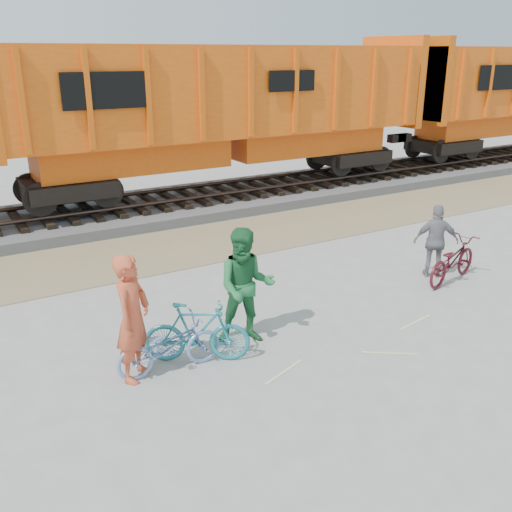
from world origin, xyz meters
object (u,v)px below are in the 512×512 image
object	(u,v)px
person_woman	(436,241)
bicycle_blue	(169,346)
hopper_car_center	(226,108)
bicycle_teal	(197,332)
person_man	(246,286)
bicycle_maroon	(452,260)
person_solo	(133,318)

from	to	relation	value
person_woman	bicycle_blue	bearing A→B (deg)	43.15
bicycle_blue	person_woman	world-z (taller)	person_woman
hopper_car_center	bicycle_teal	world-z (taller)	hopper_car_center
bicycle_blue	person_man	distance (m)	1.62
person_man	person_woman	world-z (taller)	person_man
person_man	hopper_car_center	bearing A→B (deg)	89.47
hopper_car_center	bicycle_blue	size ratio (longest dim) A/B	8.45
hopper_car_center	bicycle_blue	distance (m)	10.86
bicycle_maroon	person_woman	distance (m)	0.53
bicycle_maroon	person_man	bearing A→B (deg)	76.60
hopper_car_center	person_woman	bearing A→B (deg)	-84.61
person_solo	bicycle_teal	bearing A→B (deg)	-48.25
bicycle_maroon	person_woman	size ratio (longest dim) A/B	1.13
person_solo	hopper_car_center	bearing A→B (deg)	8.84
bicycle_blue	bicycle_maroon	xyz separation A→B (m)	(6.59, 0.33, 0.04)
hopper_car_center	person_solo	bearing A→B (deg)	-125.37
bicycle_maroon	person_woman	bearing A→B (deg)	-0.22
bicycle_maroon	person_man	distance (m)	5.12
bicycle_blue	bicycle_teal	distance (m)	0.50
bicycle_teal	person_solo	size ratio (longest dim) A/B	0.85
bicycle_maroon	bicycle_blue	bearing A→B (deg)	78.64
bicycle_blue	hopper_car_center	bearing A→B (deg)	-30.91
hopper_car_center	bicycle_maroon	bearing A→B (deg)	-84.19
person_man	person_woman	distance (m)	5.02
bicycle_teal	person_man	distance (m)	1.13
bicycle_teal	person_man	xyz separation A→B (m)	(1.00, 0.20, 0.50)
hopper_car_center	bicycle_maroon	size ratio (longest dim) A/B	7.75
person_solo	person_woman	xyz separation A→B (m)	(6.99, 0.63, -0.18)
bicycle_blue	person_woman	distance (m)	6.54
bicycle_maroon	person_woman	world-z (taller)	person_woman
person_solo	person_man	world-z (taller)	person_man
bicycle_blue	bicycle_teal	bearing A→B (deg)	-81.46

